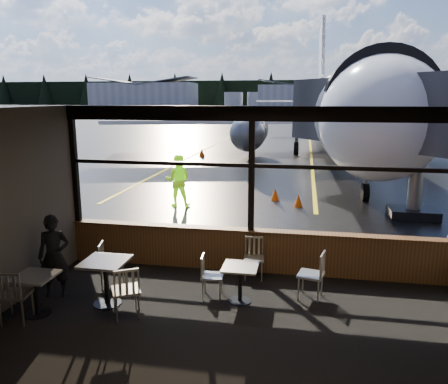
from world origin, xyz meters
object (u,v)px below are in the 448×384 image
(cafe_table_mid, at_px, (106,283))
(chair_near_e, at_px, (311,275))
(cafe_table_near, at_px, (240,284))
(cone_wing, at_px, (202,152))
(cafe_table_left, at_px, (36,295))
(passenger, at_px, (54,256))
(airliner, at_px, (338,66))
(jet_bridge, at_px, (388,143))
(chair_mid_w, at_px, (112,265))
(chair_near_w, at_px, (212,276))
(chair_left_s, at_px, (15,295))
(cone_extra, at_px, (298,201))
(cone_nose, at_px, (275,194))
(ground_crew, at_px, (178,181))
(chair_mid_s, at_px, (126,291))
(chair_near_n, at_px, (254,259))

(cafe_table_mid, distance_m, chair_near_e, 3.71)
(cafe_table_near, relative_size, cone_wing, 1.33)
(cafe_table_left, bearing_deg, passenger, 97.09)
(airliner, height_order, jet_bridge, airliner)
(cafe_table_left, relative_size, chair_mid_w, 0.80)
(chair_near_w, bearing_deg, airliner, 165.95)
(chair_left_s, relative_size, cone_extra, 2.21)
(passenger, relative_size, cone_nose, 3.46)
(jet_bridge, relative_size, ground_crew, 5.91)
(airliner, xyz_separation_m, passenger, (-6.32, -21.31, -4.78))
(cafe_table_mid, bearing_deg, chair_mid_w, 107.17)
(cone_extra, bearing_deg, airliner, 81.78)
(chair_left_s, height_order, cone_nose, chair_left_s)
(airliner, height_order, cone_extra, airliner)
(chair_left_s, height_order, passenger, passenger)
(airliner, xyz_separation_m, cafe_table_mid, (-5.21, -21.49, -5.14))
(chair_mid_s, relative_size, passenger, 0.60)
(airliner, height_order, cafe_table_near, airliner)
(passenger, xyz_separation_m, ground_crew, (0.28, 7.16, 0.11))
(chair_near_n, relative_size, cone_nose, 1.92)
(airliner, xyz_separation_m, jet_bridge, (0.73, -13.96, -3.26))
(chair_near_w, relative_size, chair_mid_w, 0.91)
(chair_left_s, bearing_deg, cone_wing, 85.31)
(ground_crew, bearing_deg, chair_left_s, 79.07)
(jet_bridge, bearing_deg, chair_left_s, -130.46)
(cafe_table_left, relative_size, cone_nose, 1.60)
(chair_left_s, distance_m, passenger, 1.08)
(cafe_table_mid, height_order, chair_mid_w, chair_mid_w)
(airliner, height_order, chair_mid_s, airliner)
(jet_bridge, relative_size, chair_near_e, 11.29)
(cafe_table_mid, bearing_deg, airliner, 76.36)
(chair_near_e, bearing_deg, jet_bridge, -7.01)
(jet_bridge, distance_m, cone_nose, 4.28)
(airliner, bearing_deg, jet_bridge, -88.96)
(chair_near_n, bearing_deg, jet_bridge, -126.00)
(passenger, xyz_separation_m, cone_wing, (-1.91, 19.98, -0.52))
(passenger, bearing_deg, cafe_table_mid, -29.77)
(chair_near_w, bearing_deg, cafe_table_near, 75.09)
(cafe_table_near, height_order, chair_near_n, chair_near_n)
(jet_bridge, distance_m, chair_mid_s, 9.74)
(cafe_table_near, height_order, cafe_table_left, cafe_table_left)
(chair_near_e, height_order, cone_wing, chair_near_e)
(chair_near_e, bearing_deg, chair_left_s, 122.47)
(cafe_table_mid, bearing_deg, cone_nose, 74.64)
(chair_mid_s, bearing_deg, cafe_table_left, 158.84)
(cafe_table_mid, xyz_separation_m, chair_near_n, (2.46, 1.63, 0.01))
(chair_left_s, bearing_deg, cafe_table_mid, 25.57)
(cafe_table_mid, relative_size, ground_crew, 0.47)
(chair_near_n, height_order, ground_crew, ground_crew)
(cafe_table_near, distance_m, cone_wing, 20.35)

